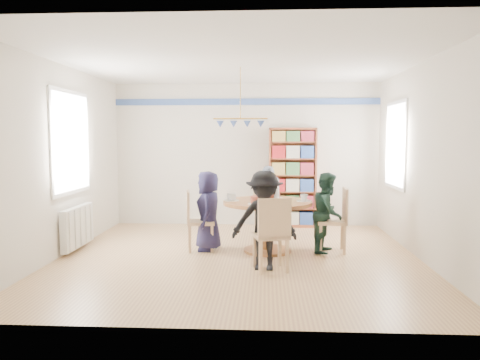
# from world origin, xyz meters

# --- Properties ---
(ground) EXTENTS (5.00, 5.00, 0.00)m
(ground) POSITION_xyz_m (0.00, 0.00, 0.00)
(ground) COLOR tan
(room_shell) EXTENTS (5.00, 5.00, 5.00)m
(room_shell) POSITION_xyz_m (-0.26, 0.87, 1.65)
(room_shell) COLOR white
(room_shell) RESTS_ON ground
(radiator) EXTENTS (0.12, 1.00, 0.60)m
(radiator) POSITION_xyz_m (-2.42, 0.30, 0.35)
(radiator) COLOR silver
(radiator) RESTS_ON ground
(dining_table) EXTENTS (1.30, 1.30, 0.75)m
(dining_table) POSITION_xyz_m (0.41, 0.35, 0.56)
(dining_table) COLOR olive
(dining_table) RESTS_ON ground
(chair_left) EXTENTS (0.46, 0.46, 0.89)m
(chair_left) POSITION_xyz_m (-0.66, 0.35, 0.49)
(chair_left) COLOR tan
(chair_left) RESTS_ON ground
(chair_right) EXTENTS (0.44, 0.44, 0.94)m
(chair_right) POSITION_xyz_m (1.43, 0.39, 0.52)
(chair_right) COLOR tan
(chair_right) RESTS_ON ground
(chair_far) EXTENTS (0.53, 0.53, 0.99)m
(chair_far) POSITION_xyz_m (0.41, 1.41, 0.54)
(chair_far) COLOR tan
(chair_far) RESTS_ON ground
(chair_near) EXTENTS (0.50, 0.50, 0.94)m
(chair_near) POSITION_xyz_m (0.46, -0.71, 0.52)
(chair_near) COLOR tan
(chair_near) RESTS_ON ground
(person_left) EXTENTS (0.41, 0.60, 1.18)m
(person_left) POSITION_xyz_m (-0.47, 0.39, 0.59)
(person_left) COLOR #1D1A3B
(person_left) RESTS_ON ground
(person_right) EXTENTS (0.60, 0.68, 1.17)m
(person_right) POSITION_xyz_m (1.28, 0.36, 0.58)
(person_right) COLOR #183126
(person_right) RESTS_ON ground
(person_far) EXTENTS (0.47, 0.34, 1.22)m
(person_far) POSITION_xyz_m (0.41, 1.22, 0.61)
(person_far) COLOR gray
(person_far) RESTS_ON ground
(person_near) EXTENTS (0.83, 0.51, 1.26)m
(person_near) POSITION_xyz_m (0.36, -0.60, 0.63)
(person_near) COLOR black
(person_near) RESTS_ON ground
(bookshelf) EXTENTS (0.88, 0.27, 1.86)m
(bookshelf) POSITION_xyz_m (0.88, 2.34, 0.91)
(bookshelf) COLOR brown
(bookshelf) RESTS_ON ground
(tableware) EXTENTS (1.27, 1.27, 0.34)m
(tableware) POSITION_xyz_m (0.38, 0.37, 0.82)
(tableware) COLOR white
(tableware) RESTS_ON dining_table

